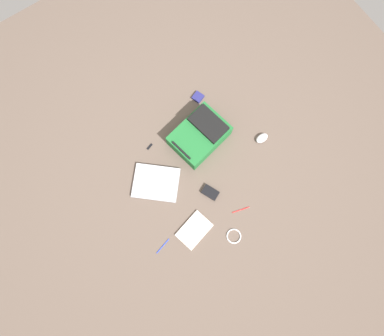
{
  "coord_description": "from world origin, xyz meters",
  "views": [
    {
      "loc": [
        -0.39,
        0.29,
        2.36
      ],
      "look_at": [
        0.02,
        0.01,
        0.02
      ],
      "focal_mm": 28.32,
      "sensor_mm": 36.0,
      "label": 1
    }
  ],
  "objects_px": {
    "cable_coil": "(234,236)",
    "pen_black": "(163,246)",
    "book_red": "(194,230)",
    "laptop": "(156,183)",
    "pen_blue": "(241,210)",
    "usb_stick": "(150,147)",
    "earbud_pouch": "(198,97)",
    "backpack": "(200,135)",
    "computer_mouse": "(262,138)",
    "power_brick": "(210,193)"
  },
  "relations": [
    {
      "from": "computer_mouse",
      "to": "cable_coil",
      "type": "height_order",
      "value": "computer_mouse"
    },
    {
      "from": "book_red",
      "to": "computer_mouse",
      "type": "distance_m",
      "value": 0.91
    },
    {
      "from": "book_red",
      "to": "pen_black",
      "type": "xyz_separation_m",
      "value": [
        0.04,
        0.26,
        -0.0
      ]
    },
    {
      "from": "book_red",
      "to": "pen_black",
      "type": "distance_m",
      "value": 0.27
    },
    {
      "from": "power_brick",
      "to": "earbud_pouch",
      "type": "distance_m",
      "value": 0.81
    },
    {
      "from": "computer_mouse",
      "to": "cable_coil",
      "type": "bearing_deg",
      "value": 126.3
    },
    {
      "from": "cable_coil",
      "to": "computer_mouse",
      "type": "bearing_deg",
      "value": -52.08
    },
    {
      "from": "backpack",
      "to": "pen_black",
      "type": "relative_size",
      "value": 3.41
    },
    {
      "from": "laptop",
      "to": "pen_black",
      "type": "xyz_separation_m",
      "value": [
        -0.43,
        0.22,
        -0.01
      ]
    },
    {
      "from": "cable_coil",
      "to": "power_brick",
      "type": "bearing_deg",
      "value": -6.18
    },
    {
      "from": "book_red",
      "to": "computer_mouse",
      "type": "relative_size",
      "value": 2.71
    },
    {
      "from": "laptop",
      "to": "pen_blue",
      "type": "xyz_separation_m",
      "value": [
        -0.55,
        -0.43,
        -0.01
      ]
    },
    {
      "from": "backpack",
      "to": "earbud_pouch",
      "type": "relative_size",
      "value": 6.08
    },
    {
      "from": "book_red",
      "to": "pen_black",
      "type": "relative_size",
      "value": 2.03
    },
    {
      "from": "computer_mouse",
      "to": "power_brick",
      "type": "xyz_separation_m",
      "value": [
        -0.13,
        0.6,
        -0.01
      ]
    },
    {
      "from": "laptop",
      "to": "earbud_pouch",
      "type": "bearing_deg",
      "value": -59.01
    },
    {
      "from": "backpack",
      "to": "usb_stick",
      "type": "relative_size",
      "value": 8.07
    },
    {
      "from": "earbud_pouch",
      "to": "usb_stick",
      "type": "distance_m",
      "value": 0.58
    },
    {
      "from": "pen_black",
      "to": "pen_blue",
      "type": "distance_m",
      "value": 0.66
    },
    {
      "from": "backpack",
      "to": "computer_mouse",
      "type": "xyz_separation_m",
      "value": [
        -0.29,
        -0.41,
        -0.06
      ]
    },
    {
      "from": "laptop",
      "to": "earbud_pouch",
      "type": "distance_m",
      "value": 0.8
    },
    {
      "from": "computer_mouse",
      "to": "book_red",
      "type": "bearing_deg",
      "value": 107.04
    },
    {
      "from": "usb_stick",
      "to": "backpack",
      "type": "bearing_deg",
      "value": -114.31
    },
    {
      "from": "pen_blue",
      "to": "usb_stick",
      "type": "distance_m",
      "value": 0.88
    },
    {
      "from": "pen_blue",
      "to": "earbud_pouch",
      "type": "distance_m",
      "value": 0.99
    },
    {
      "from": "cable_coil",
      "to": "usb_stick",
      "type": "xyz_separation_m",
      "value": [
        0.96,
        0.15,
        -0.0
      ]
    },
    {
      "from": "backpack",
      "to": "book_red",
      "type": "height_order",
      "value": "backpack"
    },
    {
      "from": "computer_mouse",
      "to": "usb_stick",
      "type": "xyz_separation_m",
      "value": [
        0.46,
        0.79,
        -0.02
      ]
    },
    {
      "from": "earbud_pouch",
      "to": "backpack",
      "type": "bearing_deg",
      "value": 147.71
    },
    {
      "from": "usb_stick",
      "to": "earbud_pouch",
      "type": "bearing_deg",
      "value": -76.97
    },
    {
      "from": "backpack",
      "to": "book_red",
      "type": "relative_size",
      "value": 1.68
    },
    {
      "from": "backpack",
      "to": "pen_blue",
      "type": "distance_m",
      "value": 0.67
    },
    {
      "from": "power_brick",
      "to": "pen_black",
      "type": "xyz_separation_m",
      "value": [
        -0.13,
        0.53,
        -0.01
      ]
    },
    {
      "from": "book_red",
      "to": "usb_stick",
      "type": "relative_size",
      "value": 4.81
    },
    {
      "from": "backpack",
      "to": "power_brick",
      "type": "distance_m",
      "value": 0.46
    },
    {
      "from": "earbud_pouch",
      "to": "usb_stick",
      "type": "relative_size",
      "value": 1.33
    },
    {
      "from": "laptop",
      "to": "power_brick",
      "type": "xyz_separation_m",
      "value": [
        -0.3,
        -0.31,
        -0.0
      ]
    },
    {
      "from": "cable_coil",
      "to": "pen_black",
      "type": "relative_size",
      "value": 0.8
    },
    {
      "from": "power_brick",
      "to": "usb_stick",
      "type": "bearing_deg",
      "value": 17.81
    },
    {
      "from": "book_red",
      "to": "power_brick",
      "type": "relative_size",
      "value": 2.26
    },
    {
      "from": "computer_mouse",
      "to": "laptop",
      "type": "bearing_deg",
      "value": 77.22
    },
    {
      "from": "computer_mouse",
      "to": "cable_coil",
      "type": "distance_m",
      "value": 0.81
    },
    {
      "from": "laptop",
      "to": "power_brick",
      "type": "height_order",
      "value": "laptop"
    },
    {
      "from": "computer_mouse",
      "to": "usb_stick",
      "type": "height_order",
      "value": "computer_mouse"
    },
    {
      "from": "usb_stick",
      "to": "laptop",
      "type": "bearing_deg",
      "value": 157.08
    },
    {
      "from": "laptop",
      "to": "cable_coil",
      "type": "distance_m",
      "value": 0.73
    },
    {
      "from": "usb_stick",
      "to": "book_red",
      "type": "bearing_deg",
      "value": 174.21
    },
    {
      "from": "cable_coil",
      "to": "pen_blue",
      "type": "xyz_separation_m",
      "value": [
        0.13,
        -0.16,
        -0.0
      ]
    },
    {
      "from": "pen_black",
      "to": "usb_stick",
      "type": "bearing_deg",
      "value": -25.41
    },
    {
      "from": "backpack",
      "to": "usb_stick",
      "type": "distance_m",
      "value": 0.42
    }
  ]
}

